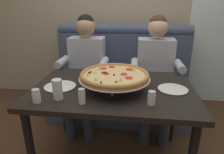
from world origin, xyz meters
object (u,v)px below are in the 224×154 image
Objects in this scene: plate_near_left at (173,88)px; diner_left at (85,66)px; dining_table at (113,97)px; shaker_oregano at (36,97)px; shaker_parmesan at (152,99)px; pizza at (114,75)px; booth_bench at (121,84)px; shaker_pepper_flakes at (82,97)px; diner_right at (155,69)px; plate_near_right at (60,86)px; drinking_glass at (58,90)px.

diner_left is at bearing 144.31° from plate_near_left.
dining_table is 5.50× the size of plate_near_left.
shaker_parmesan is at bearing 4.77° from shaker_oregano.
diner_left is 13.28× the size of shaker_parmesan.
pizza is at bearing 139.15° from shaker_parmesan.
booth_bench is 7.43× the size of plate_near_left.
shaker_pepper_flakes is 1.12× the size of shaker_oregano.
booth_bench is 0.94m from dining_table.
booth_bench reaches higher than dining_table.
plate_near_left is (0.48, -0.89, 0.36)m from booth_bench.
plate_near_left is at bearing 3.61° from pizza.
shaker_parmesan is (-0.10, -0.90, 0.07)m from diner_right.
plate_near_right is at bearing 163.50° from shaker_parmesan.
dining_table is 13.48× the size of shaker_oregano.
shaker_oregano is (-0.10, -0.96, 0.07)m from diner_left.
booth_bench reaches higher than shaker_oregano.
drinking_glass is at bearing -88.17° from diner_left.
diner_right is 8.69× the size of drinking_glass.
diner_right is 0.90m from shaker_parmesan.
shaker_parmesan is 0.47m from shaker_pepper_flakes.
drinking_glass is at bearing -107.48° from booth_bench.
plate_near_left and plate_near_right have the same top height.
diner_right is (0.39, -0.27, 0.31)m from booth_bench.
diner_right is (0.39, 0.64, 0.05)m from dining_table.
shaker_parmesan reaches higher than plate_near_left.
diner_left is at bearing 121.81° from pizza.
shaker_pepper_flakes is at bearing -77.07° from diner_left.
shaker_oregano is 0.15m from drinking_glass.
shaker_pepper_flakes reaches higher than shaker_oregano.
drinking_glass reaches higher than plate_near_right.
diner_left and diner_right have the same top height.
diner_left reaches higher than drinking_glass.
shaker_oregano is at bearing -151.62° from drinking_glass.
plate_near_left is at bearing 1.43° from dining_table.
shaker_oregano is 0.37× the size of plate_near_right.
plate_near_right is at bearing -140.46° from diner_right.
shaker_pepper_flakes is 0.73× the size of drinking_glass.
drinking_glass is at bearing 28.38° from shaker_oregano.
booth_bench is 11.93× the size of drinking_glass.
plate_near_right is at bearing -174.12° from dining_table.
plate_near_left is (0.19, 0.27, -0.03)m from shaker_parmesan.
shaker_oregano is at bearing -160.87° from plate_near_left.
drinking_glass is at bearing 179.70° from shaker_parmesan.
diner_right is 11.87× the size of shaker_pepper_flakes.
dining_table is 0.41m from shaker_parmesan.
plate_near_right is 0.23m from drinking_glass.
diner_right reaches higher than shaker_parmesan.
shaker_pepper_flakes reaches higher than plate_near_right.
booth_bench is 1.35× the size of dining_table.
shaker_oregano reaches higher than plate_near_right.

